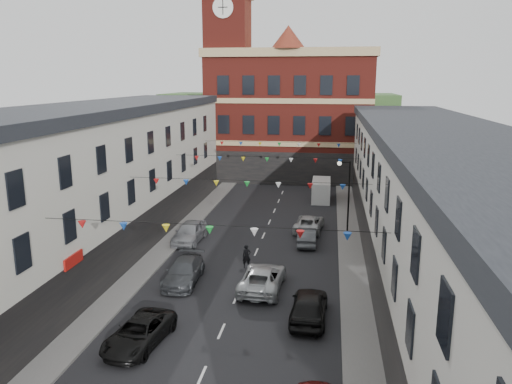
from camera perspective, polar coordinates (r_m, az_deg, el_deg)
The scene contains 18 objects.
ground at distance 29.80m, azimuth -2.29°, elevation -12.00°, with size 160.00×160.00×0.00m, color black.
pavement_left at distance 33.39m, azimuth -13.51°, elevation -9.41°, with size 1.80×64.00×0.15m, color #605E5B.
pavement_right at distance 31.19m, azimuth 11.21°, elevation -10.92°, with size 1.80×64.00×0.15m, color #605E5B.
terrace_left at distance 33.13m, azimuth -22.49°, elevation -0.64°, with size 8.40×56.00×10.70m.
terrace_right at distance 29.36m, azimuth 21.27°, elevation -3.18°, with size 8.40×56.00×9.70m.
civic_building at distance 64.86m, azimuth 3.98°, elevation 8.91°, with size 20.60×13.30×18.50m.
clock_tower at distance 62.89m, azimuth -3.22°, elevation 14.99°, with size 5.60×5.60×30.00m.
distant_hill at distance 89.35m, azimuth 2.62°, elevation 7.96°, with size 40.00×14.00×10.00m, color #2F5226.
street_lamp at distance 41.48m, azimuth 10.25°, elevation 0.64°, with size 1.10×0.36×6.00m.
car_left_c at distance 25.40m, azimuth -13.20°, elevation -15.38°, with size 2.12×4.61×1.28m, color black.
car_left_d at distance 31.95m, azimuth -8.26°, elevation -8.99°, with size 1.97×4.86×1.41m, color #3B3E42.
car_left_e at distance 39.45m, azimuth -7.58°, elevation -4.55°, with size 1.90×4.73×1.61m, color gray.
car_right_d at distance 27.15m, azimuth 6.08°, elevation -12.80°, with size 1.87×4.65×1.58m, color black.
car_right_e at distance 38.82m, azimuth 5.83°, elevation -5.02°, with size 1.40×4.02×1.32m, color #45484C.
car_right_f at distance 42.26m, azimuth 6.07°, elevation -3.54°, with size 2.18×4.73×1.31m, color #ACAFB1.
moving_car at distance 30.63m, azimuth 0.72°, elevation -9.79°, with size 2.41×5.22×1.45m, color #B8BCC0.
white_van at distance 52.84m, azimuth 7.45°, elevation 0.20°, with size 1.87×4.86×2.15m, color silver.
pedestrian at distance 33.94m, azimuth -1.08°, elevation -7.35°, with size 0.59×0.38×1.61m, color black.
Camera 1 is at (5.15, -26.56, 12.48)m, focal length 35.00 mm.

